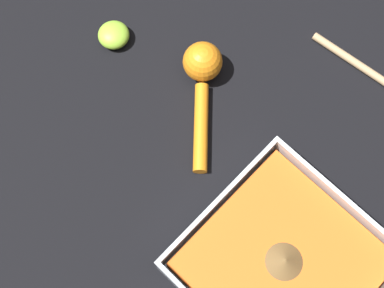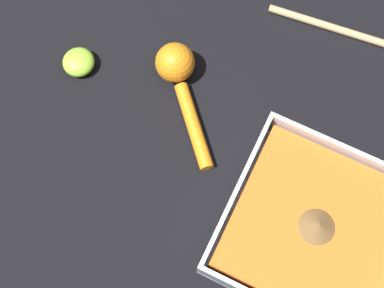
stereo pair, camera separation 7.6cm
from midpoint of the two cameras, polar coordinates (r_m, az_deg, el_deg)
The scene contains 4 objects.
ground_plane at distance 0.78m, azimuth 13.11°, elevation -12.38°, with size 4.00×4.00×0.00m, color black.
square_dish at distance 0.75m, azimuth 12.42°, elevation -12.79°, with size 0.24×0.24×0.07m.
lemon_squeezer at distance 0.81m, azimuth 3.79°, elevation 6.93°, with size 0.16×0.15×0.06m.
lemon_half at distance 0.86m, azimuth -5.84°, elevation 11.15°, with size 0.05×0.05×0.03m.
Camera 1 is at (0.15, -0.04, 0.75)m, focal length 50.00 mm.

